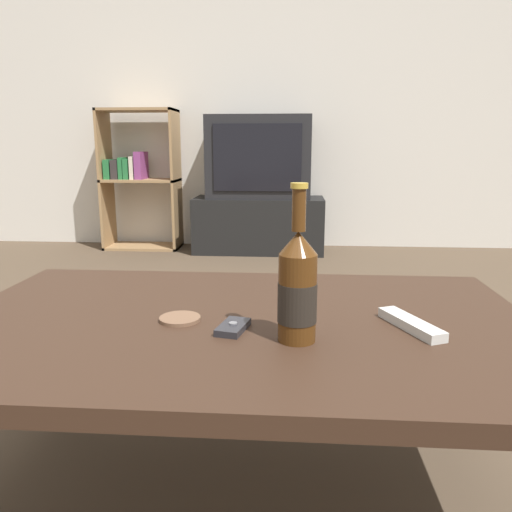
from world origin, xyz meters
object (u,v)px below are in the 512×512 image
at_px(television, 259,157).
at_px(remote_control, 411,324).
at_px(cell_phone, 233,327).
at_px(tv_stand, 259,225).
at_px(beer_bottle, 297,288).
at_px(bookshelf, 137,177).

distance_m(television, remote_control, 2.84).
bearing_deg(cell_phone, tv_stand, 105.74).
height_order(tv_stand, remote_control, remote_control).
bearing_deg(beer_bottle, bookshelf, 112.69).
bearing_deg(remote_control, cell_phone, 161.84).
bearing_deg(bookshelf, beer_bottle, -67.31).
bearing_deg(tv_stand, bookshelf, 175.92).
xyz_separation_m(beer_bottle, cell_phone, (-0.13, 0.04, -0.10)).
bearing_deg(cell_phone, television, 105.75).
distance_m(bookshelf, cell_phone, 3.09).
height_order(bookshelf, cell_phone, bookshelf).
distance_m(tv_stand, cell_phone, 2.83).
bearing_deg(tv_stand, cell_phone, -87.18).
height_order(television, cell_phone, television).
distance_m(cell_phone, remote_control, 0.37).
distance_m(bookshelf, remote_control, 3.20).
distance_m(beer_bottle, cell_phone, 0.17).
relative_size(television, cell_phone, 7.59).
distance_m(television, bookshelf, 0.97).
bearing_deg(tv_stand, beer_bottle, -84.65).
relative_size(television, remote_control, 4.25).
height_order(bookshelf, remote_control, bookshelf).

